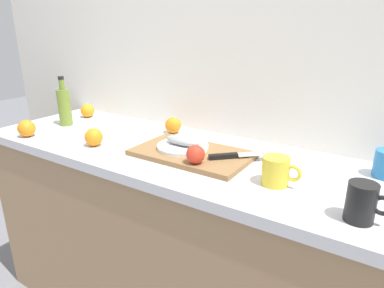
# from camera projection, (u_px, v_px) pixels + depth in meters

# --- Properties ---
(back_wall) EXTENTS (3.20, 0.05, 2.50)m
(back_wall) POSITION_uv_depth(u_px,v_px,m) (230.00, 58.00, 1.52)
(back_wall) COLOR white
(back_wall) RESTS_ON ground_plane
(kitchen_counter) EXTENTS (2.00, 0.60, 0.90)m
(kitchen_counter) POSITION_uv_depth(u_px,v_px,m) (190.00, 247.00, 1.52)
(kitchen_counter) COLOR #9E7A56
(kitchen_counter) RESTS_ON ground_plane
(cutting_board) EXTENTS (0.46, 0.27, 0.02)m
(cutting_board) POSITION_uv_depth(u_px,v_px,m) (192.00, 154.00, 1.34)
(cutting_board) COLOR olive
(cutting_board) RESTS_ON kitchen_counter
(white_plate) EXTENTS (0.21, 0.21, 0.01)m
(white_plate) POSITION_uv_depth(u_px,v_px,m) (183.00, 147.00, 1.37)
(white_plate) COLOR white
(white_plate) RESTS_ON cutting_board
(fish_fillet) EXTENTS (0.16, 0.07, 0.04)m
(fish_fillet) POSITION_uv_depth(u_px,v_px,m) (183.00, 141.00, 1.36)
(fish_fillet) COLOR #999E99
(fish_fillet) RESTS_ON white_plate
(chef_knife) EXTENTS (0.23, 0.22, 0.02)m
(chef_knife) POSITION_uv_depth(u_px,v_px,m) (237.00, 155.00, 1.27)
(chef_knife) COLOR silver
(chef_knife) RESTS_ON cutting_board
(tomato_0) EXTENTS (0.07, 0.07, 0.07)m
(tomato_0) POSITION_uv_depth(u_px,v_px,m) (196.00, 154.00, 1.21)
(tomato_0) COLOR red
(tomato_0) RESTS_ON cutting_board
(olive_oil_bottle) EXTENTS (0.06, 0.06, 0.25)m
(olive_oil_bottle) POSITION_uv_depth(u_px,v_px,m) (65.00, 106.00, 1.74)
(olive_oil_bottle) COLOR olive
(olive_oil_bottle) RESTS_ON kitchen_counter
(coffee_mug_0) EXTENTS (0.13, 0.09, 0.09)m
(coffee_mug_0) POSITION_uv_depth(u_px,v_px,m) (276.00, 171.00, 1.09)
(coffee_mug_0) COLOR yellow
(coffee_mug_0) RESTS_ON kitchen_counter
(coffee_mug_2) EXTENTS (0.12, 0.08, 0.11)m
(coffee_mug_2) POSITION_uv_depth(u_px,v_px,m) (362.00, 203.00, 0.88)
(coffee_mug_2) COLOR black
(coffee_mug_2) RESTS_ON kitchen_counter
(orange_0) EXTENTS (0.08, 0.08, 0.08)m
(orange_0) POSITION_uv_depth(u_px,v_px,m) (87.00, 111.00, 1.91)
(orange_0) COLOR orange
(orange_0) RESTS_ON kitchen_counter
(orange_1) EXTENTS (0.08, 0.08, 0.08)m
(orange_1) POSITION_uv_depth(u_px,v_px,m) (27.00, 128.00, 1.57)
(orange_1) COLOR orange
(orange_1) RESTS_ON kitchen_counter
(orange_2) EXTENTS (0.08, 0.08, 0.08)m
(orange_2) POSITION_uv_depth(u_px,v_px,m) (94.00, 137.00, 1.45)
(orange_2) COLOR orange
(orange_2) RESTS_ON kitchen_counter
(orange_3) EXTENTS (0.08, 0.08, 0.08)m
(orange_3) POSITION_uv_depth(u_px,v_px,m) (173.00, 125.00, 1.62)
(orange_3) COLOR orange
(orange_3) RESTS_ON kitchen_counter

